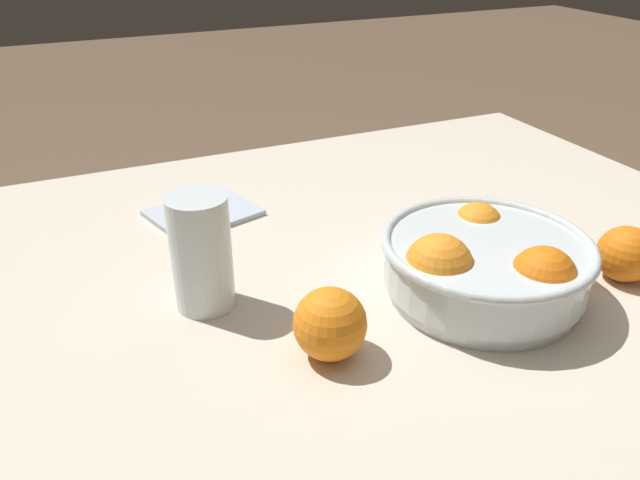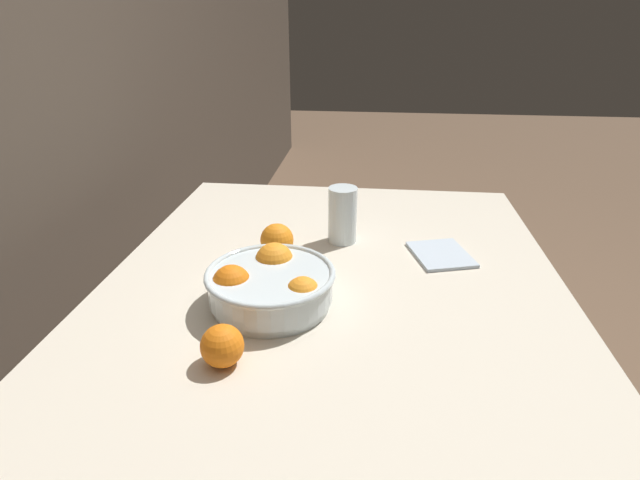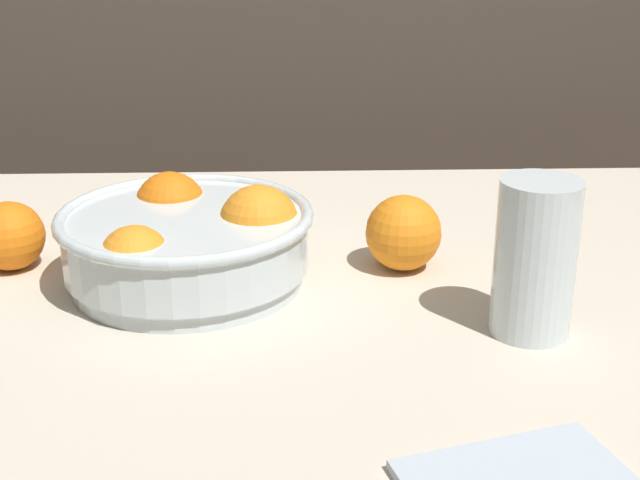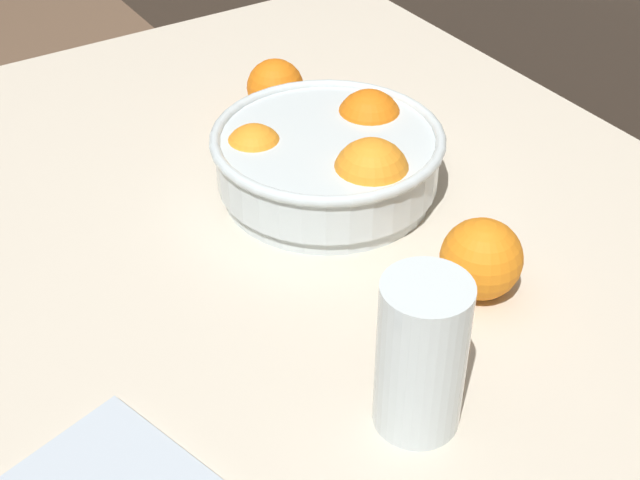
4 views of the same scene
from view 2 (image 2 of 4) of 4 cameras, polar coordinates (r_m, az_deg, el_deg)
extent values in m
cube|color=beige|center=(1.09, 1.48, -5.33)|extent=(1.24, 0.99, 0.03)
cylinder|color=#936B47|center=(1.80, 17.00, -7.12)|extent=(0.05, 0.05, 0.71)
cylinder|color=#936B47|center=(1.83, -10.86, -5.73)|extent=(0.05, 0.05, 0.71)
cylinder|color=silver|center=(1.00, -5.55, -6.94)|extent=(0.23, 0.23, 0.02)
cylinder|color=silver|center=(0.98, -5.63, -5.17)|extent=(0.24, 0.24, 0.05)
torus|color=silver|center=(0.97, -5.70, -3.80)|extent=(0.25, 0.25, 0.01)
sphere|color=orange|center=(1.04, -5.24, -2.51)|extent=(0.08, 0.08, 0.08)
sphere|color=orange|center=(0.97, -10.06, -5.01)|extent=(0.08, 0.08, 0.08)
sphere|color=orange|center=(0.93, -1.98, -6.23)|extent=(0.07, 0.07, 0.07)
cylinder|color=#F4A314|center=(1.24, 2.57, 2.09)|extent=(0.06, 0.06, 0.10)
cylinder|color=silver|center=(1.24, 2.59, 2.87)|extent=(0.07, 0.07, 0.14)
sphere|color=orange|center=(1.18, -4.94, 0.01)|extent=(0.08, 0.08, 0.08)
sphere|color=orange|center=(0.84, -11.11, -11.78)|extent=(0.07, 0.07, 0.07)
cube|color=silver|center=(1.22, 13.66, -1.61)|extent=(0.18, 0.16, 0.01)
camera|label=1|loc=(1.46, -23.69, 18.71)|focal=35.00mm
camera|label=3|loc=(1.14, 40.87, 10.55)|focal=50.00mm
camera|label=4|loc=(1.54, 17.74, 24.79)|focal=50.00mm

